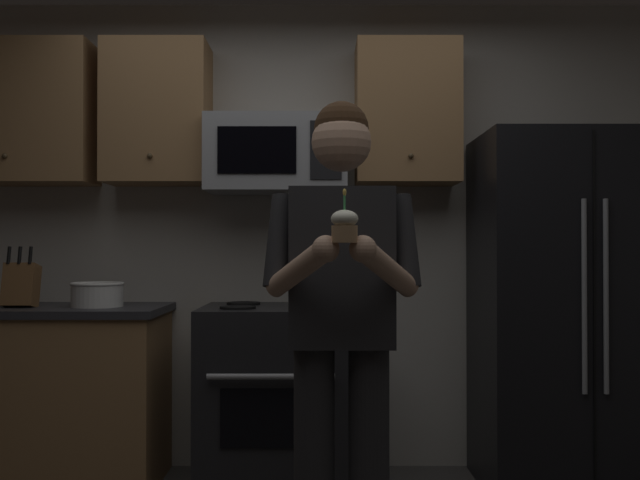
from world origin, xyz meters
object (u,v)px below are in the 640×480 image
(oven_range, at_px, (276,395))
(refrigerator, at_px, (568,311))
(knife_block, at_px, (21,285))
(cupcake, at_px, (345,226))
(person, at_px, (342,310))
(microwave, at_px, (277,155))
(bowl_large_white, at_px, (97,294))

(oven_range, height_order, refrigerator, refrigerator)
(knife_block, relative_size, cupcake, 1.84)
(oven_range, xyz_separation_m, person, (0.31, -1.13, 0.53))
(oven_range, relative_size, microwave, 1.26)
(bowl_large_white, bearing_deg, knife_block, -177.36)
(microwave, xyz_separation_m, cupcake, (0.31, -1.58, -0.43))
(person, relative_size, cupcake, 10.13)
(refrigerator, xyz_separation_m, person, (-1.19, -1.09, 0.10))
(refrigerator, height_order, person, refrigerator)
(refrigerator, bearing_deg, cupcake, -129.92)
(microwave, distance_m, refrigerator, 1.72)
(microwave, xyz_separation_m, person, (0.31, -1.25, -0.72))
(oven_range, height_order, microwave, microwave)
(knife_block, xyz_separation_m, bowl_large_white, (0.39, 0.02, -0.05))
(microwave, height_order, knife_block, microwave)
(knife_block, distance_m, person, 1.96)
(oven_range, distance_m, microwave, 1.26)
(knife_block, height_order, cupcake, cupcake)
(knife_block, bearing_deg, bowl_large_white, 2.64)
(microwave, relative_size, person, 0.42)
(oven_range, distance_m, person, 1.29)
(oven_range, height_order, bowl_large_white, bowl_large_white)
(bowl_large_white, relative_size, cupcake, 1.56)
(microwave, height_order, person, microwave)
(bowl_large_white, distance_m, person, 1.66)
(refrigerator, distance_m, person, 1.62)
(bowl_large_white, bearing_deg, microwave, 8.11)
(oven_range, distance_m, refrigerator, 1.56)
(refrigerator, bearing_deg, bowl_large_white, 179.34)
(oven_range, bearing_deg, bowl_large_white, -179.28)
(oven_range, xyz_separation_m, refrigerator, (1.50, -0.04, 0.44))
(refrigerator, bearing_deg, microwave, 173.97)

